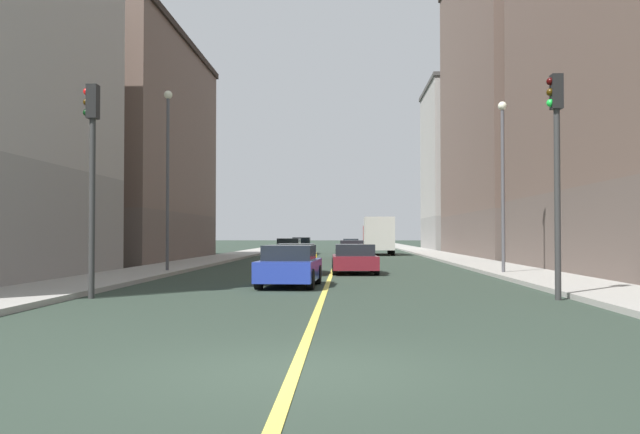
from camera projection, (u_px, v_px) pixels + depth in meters
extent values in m
plane|color=#29372D|center=(295.00, 371.00, 8.78)|extent=(400.00, 400.00, 0.00)
cube|color=#9E9B93|center=(437.00, 254.00, 57.43)|extent=(3.03, 168.00, 0.15)
cube|color=#9E9B93|center=(241.00, 254.00, 58.02)|extent=(3.03, 168.00, 0.15)
cube|color=#E5D14C|center=(338.00, 255.00, 57.73)|extent=(0.16, 154.00, 0.01)
cube|color=brown|center=(532.00, 235.00, 54.19)|extent=(10.63, 24.18, 3.28)
cube|color=brown|center=(531.00, 81.00, 54.48)|extent=(10.63, 24.18, 20.36)
cube|color=gray|center=(476.00, 234.00, 77.25)|extent=(10.63, 14.07, 3.57)
cube|color=#9E9993|center=(476.00, 153.00, 77.47)|extent=(10.63, 14.07, 14.00)
cube|color=#474442|center=(476.00, 88.00, 77.65)|extent=(10.93, 14.37, 0.40)
cube|color=brown|center=(105.00, 237.00, 45.37)|extent=(10.63, 19.84, 3.04)
cube|color=brown|center=(106.00, 129.00, 45.54)|extent=(10.63, 19.84, 10.81)
cube|color=#2B221D|center=(106.00, 43.00, 45.68)|extent=(10.93, 20.14, 0.40)
cylinder|color=#2D2D2D|center=(557.00, 204.00, 18.26)|extent=(0.16, 0.16, 4.93)
cube|color=black|center=(556.00, 92.00, 18.33)|extent=(0.28, 0.32, 0.90)
sphere|color=#320404|center=(550.00, 81.00, 18.34)|extent=(0.20, 0.20, 0.20)
sphere|color=#352204|center=(550.00, 92.00, 18.33)|extent=(0.20, 0.20, 0.20)
sphere|color=green|center=(550.00, 103.00, 18.33)|extent=(0.20, 0.20, 0.20)
cylinder|color=#2D2D2D|center=(92.00, 208.00, 18.70)|extent=(0.16, 0.16, 4.75)
cube|color=black|center=(93.00, 102.00, 18.77)|extent=(0.28, 0.32, 0.90)
sphere|color=red|center=(87.00, 92.00, 18.78)|extent=(0.20, 0.20, 0.20)
sphere|color=#352204|center=(87.00, 102.00, 18.78)|extent=(0.20, 0.20, 0.20)
sphere|color=black|center=(87.00, 113.00, 18.77)|extent=(0.20, 0.20, 0.20)
cylinder|color=#4C4C51|center=(503.00, 191.00, 29.12)|extent=(0.14, 0.14, 6.69)
sphere|color=#EAEACC|center=(502.00, 106.00, 29.21)|extent=(0.36, 0.36, 0.36)
cylinder|color=#4C4C51|center=(168.00, 184.00, 30.61)|extent=(0.14, 0.14, 7.44)
sphere|color=#EAEACC|center=(168.00, 95.00, 30.71)|extent=(0.36, 0.36, 0.36)
cube|color=#1E6B38|center=(289.00, 249.00, 53.56)|extent=(1.97, 4.40, 0.68)
cube|color=black|center=(289.00, 242.00, 53.68)|extent=(1.68, 1.95, 0.50)
cylinder|color=black|center=(280.00, 252.00, 54.96)|extent=(0.24, 0.65, 0.64)
cylinder|color=black|center=(302.00, 252.00, 54.84)|extent=(0.24, 0.65, 0.64)
cylinder|color=black|center=(275.00, 253.00, 52.27)|extent=(0.24, 0.65, 0.64)
cylinder|color=black|center=(298.00, 253.00, 52.15)|extent=(0.24, 0.65, 0.64)
cube|color=white|center=(351.00, 246.00, 75.57)|extent=(1.90, 4.18, 0.58)
cube|color=black|center=(351.00, 241.00, 75.77)|extent=(1.64, 1.81, 0.44)
cylinder|color=black|center=(343.00, 247.00, 76.89)|extent=(0.23, 0.64, 0.64)
cylinder|color=black|center=(359.00, 247.00, 76.80)|extent=(0.23, 0.64, 0.64)
cylinder|color=black|center=(343.00, 248.00, 74.33)|extent=(0.23, 0.64, 0.64)
cylinder|color=black|center=(359.00, 248.00, 74.23)|extent=(0.23, 0.64, 0.64)
cube|color=#23389E|center=(290.00, 270.00, 22.94)|extent=(1.95, 4.15, 0.64)
cube|color=black|center=(289.00, 253.00, 22.87)|extent=(1.64, 2.11, 0.48)
cylinder|color=black|center=(271.00, 274.00, 24.26)|extent=(0.25, 0.65, 0.64)
cylinder|color=black|center=(318.00, 275.00, 24.13)|extent=(0.25, 0.65, 0.64)
cylinder|color=black|center=(259.00, 279.00, 21.75)|extent=(0.25, 0.65, 0.64)
cylinder|color=black|center=(310.00, 279.00, 21.61)|extent=(0.25, 0.65, 0.64)
cube|color=#196670|center=(302.00, 247.00, 62.92)|extent=(1.80, 4.58, 0.70)
cube|color=black|center=(302.00, 240.00, 63.15)|extent=(1.57, 2.18, 0.52)
cylinder|color=black|center=(294.00, 250.00, 64.34)|extent=(0.23, 0.64, 0.64)
cylinder|color=black|center=(311.00, 250.00, 64.30)|extent=(0.23, 0.64, 0.64)
cylinder|color=black|center=(292.00, 250.00, 61.52)|extent=(0.23, 0.64, 0.64)
cylinder|color=black|center=(310.00, 250.00, 61.48)|extent=(0.23, 0.64, 0.64)
cube|color=gold|center=(296.00, 261.00, 30.52)|extent=(1.95, 4.36, 0.66)
cube|color=black|center=(296.00, 248.00, 30.63)|extent=(1.65, 2.26, 0.42)
cylinder|color=black|center=(279.00, 265.00, 31.84)|extent=(0.25, 0.65, 0.64)
cylinder|color=black|center=(315.00, 265.00, 31.84)|extent=(0.25, 0.65, 0.64)
cylinder|color=black|center=(276.00, 268.00, 29.18)|extent=(0.25, 0.65, 0.64)
cylinder|color=black|center=(315.00, 268.00, 29.18)|extent=(0.25, 0.65, 0.64)
cube|color=red|center=(352.00, 251.00, 47.80)|extent=(1.76, 3.93, 0.65)
cube|color=black|center=(352.00, 244.00, 47.72)|extent=(1.55, 1.69, 0.43)
cylinder|color=black|center=(340.00, 254.00, 49.04)|extent=(0.22, 0.64, 0.64)
cylinder|color=black|center=(363.00, 254.00, 48.98)|extent=(0.22, 0.64, 0.64)
cylinder|color=black|center=(340.00, 255.00, 46.61)|extent=(0.22, 0.64, 0.64)
cylinder|color=black|center=(364.00, 255.00, 46.55)|extent=(0.22, 0.64, 0.64)
cube|color=maroon|center=(355.00, 262.00, 30.59)|extent=(1.98, 4.11, 0.57)
cube|color=black|center=(355.00, 250.00, 30.58)|extent=(1.70, 2.08, 0.48)
cylinder|color=black|center=(334.00, 265.00, 31.85)|extent=(0.24, 0.65, 0.64)
cylinder|color=black|center=(373.00, 265.00, 31.83)|extent=(0.24, 0.65, 0.64)
cylinder|color=black|center=(335.00, 268.00, 29.34)|extent=(0.24, 0.65, 0.64)
cylinder|color=black|center=(376.00, 268.00, 29.32)|extent=(0.24, 0.65, 0.64)
cube|color=maroon|center=(377.00, 238.00, 61.58)|extent=(2.33, 2.03, 2.08)
cube|color=#B2B2A8|center=(379.00, 234.00, 57.76)|extent=(2.33, 4.77, 2.64)
cylinder|color=black|center=(365.00, 249.00, 61.24)|extent=(0.30, 0.90, 0.90)
cylinder|color=black|center=(389.00, 249.00, 61.16)|extent=(0.30, 0.90, 0.90)
cylinder|color=black|center=(366.00, 250.00, 56.76)|extent=(0.30, 0.90, 0.90)
cylinder|color=black|center=(393.00, 250.00, 56.68)|extent=(0.30, 0.90, 0.90)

